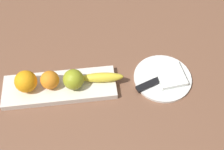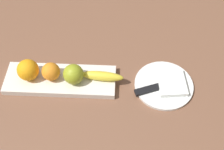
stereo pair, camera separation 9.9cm
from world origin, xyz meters
name	(u,v)px [view 2 (the right image)]	position (x,y,z in m)	size (l,w,h in m)	color
ground_plane	(59,80)	(0.00, 0.00, 0.00)	(2.40, 2.40, 0.00)	brown
fruit_tray	(61,80)	(0.01, -0.01, 0.01)	(0.39, 0.13, 0.02)	silver
apple	(73,74)	(0.06, -0.02, 0.06)	(0.07, 0.07, 0.07)	#94A123
banana	(102,76)	(0.16, -0.01, 0.04)	(0.15, 0.03, 0.03)	yellow
orange_near_apple	(28,70)	(-0.10, -0.01, 0.06)	(0.08, 0.08, 0.08)	orange
orange_near_banana	(51,72)	(-0.02, -0.01, 0.06)	(0.06, 0.06, 0.06)	orange
dinner_plate	(164,85)	(0.38, -0.01, 0.01)	(0.21, 0.21, 0.01)	white
folded_napkin	(172,83)	(0.40, -0.01, 0.02)	(0.10, 0.11, 0.02)	white
knife	(151,89)	(0.33, -0.03, 0.02)	(0.18, 0.08, 0.01)	silver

